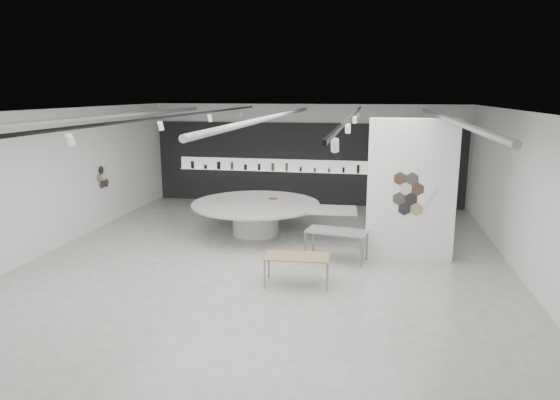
% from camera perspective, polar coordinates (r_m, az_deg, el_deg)
% --- Properties ---
extents(room, '(12.02, 14.02, 3.82)m').
position_cam_1_polar(room, '(12.32, -1.78, 2.13)').
color(room, '#B4B2AA').
rests_on(room, ground).
extents(back_wall_display, '(11.80, 0.27, 3.10)m').
position_cam_1_polar(back_wall_display, '(19.15, 2.74, 4.14)').
color(back_wall_display, black).
rests_on(back_wall_display, ground).
extents(partition_column, '(2.20, 0.38, 3.60)m').
position_cam_1_polar(partition_column, '(13.11, 14.74, 1.12)').
color(partition_column, white).
rests_on(partition_column, ground).
extents(display_island, '(5.10, 4.09, 0.99)m').
position_cam_1_polar(display_island, '(15.05, -2.49, -1.60)').
color(display_island, white).
rests_on(display_island, ground).
extents(sample_table_wood, '(1.47, 0.80, 0.67)m').
position_cam_1_polar(sample_table_wood, '(11.17, 1.95, -6.64)').
color(sample_table_wood, '#937B4C').
rests_on(sample_table_wood, ground).
extents(sample_table_stone, '(1.64, 1.02, 0.79)m').
position_cam_1_polar(sample_table_stone, '(12.79, 6.49, -3.80)').
color(sample_table_stone, gray).
rests_on(sample_table_stone, ground).
extents(kitchen_counter, '(1.86, 0.82, 1.43)m').
position_cam_1_polar(kitchen_counter, '(18.75, 13.35, 0.47)').
color(kitchen_counter, white).
rests_on(kitchen_counter, ground).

